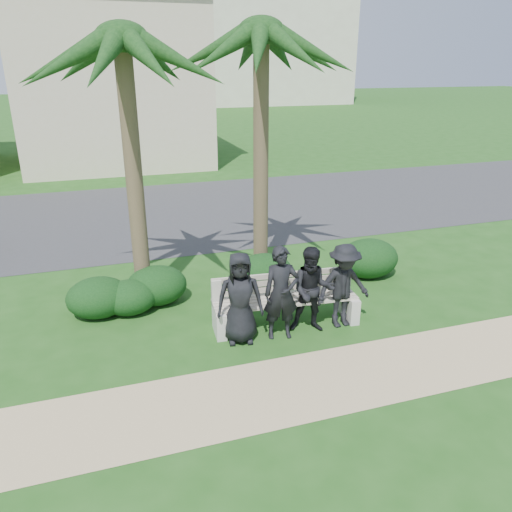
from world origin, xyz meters
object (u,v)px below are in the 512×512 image
at_px(man_a, 240,298).
at_px(man_c, 312,290).
at_px(palm_left, 122,41).
at_px(palm_right, 261,35).
at_px(park_bench, 285,304).
at_px(man_b, 281,293).
at_px(man_d, 343,286).

relative_size(man_a, man_c, 1.02).
distance_m(palm_left, palm_right, 2.71).
distance_m(park_bench, palm_left, 5.35).
bearing_deg(palm_left, man_c, -39.82).
distance_m(man_b, man_d, 1.20).
xyz_separation_m(park_bench, palm_right, (0.33, 2.41, 4.58)).
bearing_deg(palm_right, man_b, -101.36).
distance_m(man_a, man_d, 1.90).
relative_size(man_d, palm_left, 0.27).
bearing_deg(palm_right, park_bench, -97.75).
bearing_deg(palm_right, man_d, -76.88).
height_order(park_bench, man_c, man_c).
height_order(man_b, man_c, man_b).
distance_m(park_bench, palm_right, 5.19).
xyz_separation_m(man_a, man_b, (0.71, -0.09, 0.03)).
relative_size(man_b, palm_right, 0.28).
distance_m(man_a, palm_right, 5.14).
bearing_deg(man_c, park_bench, 158.03).
bearing_deg(man_a, man_d, 8.36).
height_order(man_b, man_d, man_b).
relative_size(man_b, man_c, 1.06).
bearing_deg(man_c, man_a, -162.63).
height_order(man_c, palm_left, palm_left).
height_order(man_a, man_d, man_a).
xyz_separation_m(man_a, palm_left, (-1.40, 2.20, 4.03)).
relative_size(man_b, palm_left, 0.29).
distance_m(man_a, man_c, 1.31).
xyz_separation_m(man_a, man_c, (1.30, -0.05, -0.02)).
bearing_deg(man_b, palm_right, 87.68).
bearing_deg(man_c, palm_left, 159.88).
relative_size(park_bench, palm_right, 0.45).
relative_size(man_b, man_d, 1.06).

